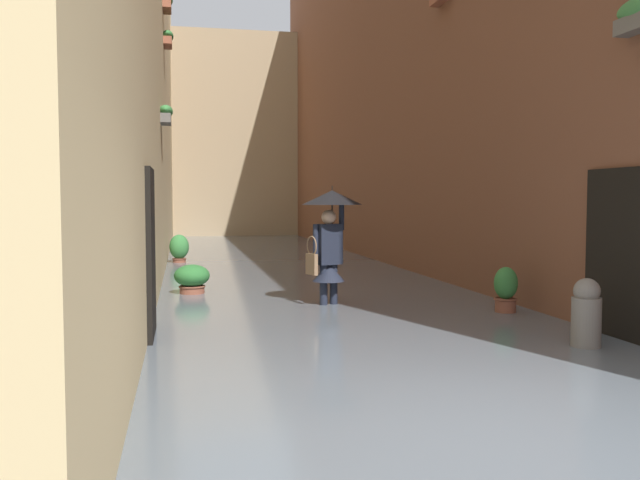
% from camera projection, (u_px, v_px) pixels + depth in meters
% --- Properties ---
extents(ground_plane, '(62.77, 62.77, 0.00)m').
position_uv_depth(ground_plane, '(276.00, 271.00, 17.15)').
color(ground_plane, gray).
extents(flood_water, '(6.22, 31.11, 0.21)m').
position_uv_depth(flood_water, '(276.00, 267.00, 17.14)').
color(flood_water, slate).
rests_on(flood_water, ground_plane).
extents(building_facade_left, '(2.04, 29.11, 11.99)m').
position_uv_depth(building_facade_left, '(413.00, 38.00, 17.50)').
color(building_facade_left, brown).
rests_on(building_facade_left, ground_plane).
extents(building_facade_right, '(2.04, 29.11, 12.94)m').
position_uv_depth(building_facade_right, '(124.00, 4.00, 16.03)').
color(building_facade_right, tan).
rests_on(building_facade_right, ground_plane).
extents(building_facade_far, '(9.02, 1.80, 9.09)m').
position_uv_depth(building_facade_far, '(234.00, 138.00, 30.03)').
color(building_facade_far, tan).
rests_on(building_facade_far, ground_plane).
extents(person_wading, '(0.93, 0.93, 2.04)m').
position_uv_depth(person_wading, '(330.00, 228.00, 10.35)').
color(person_wading, '#2D2319').
rests_on(person_wading, ground_plane).
extents(potted_plant_near_right, '(0.49, 0.49, 0.92)m').
position_uv_depth(potted_plant_near_right, '(179.00, 250.00, 17.22)').
color(potted_plant_near_right, brown).
rests_on(potted_plant_near_right, ground_plane).
extents(potted_plant_mid_right, '(0.61, 0.61, 0.71)m').
position_uv_depth(potted_plant_mid_right, '(192.00, 282.00, 11.62)').
color(potted_plant_mid_right, brown).
rests_on(potted_plant_mid_right, ground_plane).
extents(potted_plant_far_left, '(0.34, 0.34, 0.86)m').
position_uv_depth(potted_plant_far_left, '(506.00, 295.00, 9.70)').
color(potted_plant_far_left, brown).
rests_on(potted_plant_far_left, ground_plane).
extents(mooring_bollard, '(0.32, 0.32, 0.97)m').
position_uv_depth(mooring_bollard, '(586.00, 322.00, 7.43)').
color(mooring_bollard, slate).
rests_on(mooring_bollard, ground_plane).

